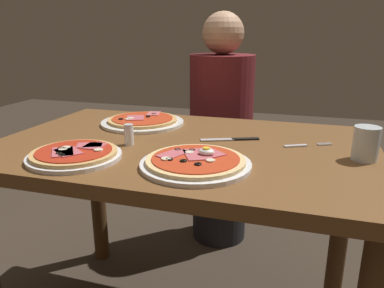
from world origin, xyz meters
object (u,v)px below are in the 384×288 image
(salt_shaker, at_px, (129,135))
(water_glass_near, at_px, (366,146))
(dining_table, at_px, (183,177))
(fork, at_px, (304,145))
(knife, at_px, (234,139))
(pizza_across_right, at_px, (74,154))
(pizza_foreground, at_px, (196,162))
(diner_person, at_px, (221,138))
(pizza_across_left, at_px, (143,121))

(salt_shaker, bearing_deg, water_glass_near, 4.95)
(water_glass_near, bearing_deg, dining_table, 178.76)
(fork, distance_m, knife, 0.22)
(pizza_across_right, xyz_separation_m, knife, (0.40, 0.32, -0.01))
(pizza_foreground, relative_size, diner_person, 0.25)
(dining_table, bearing_deg, pizza_foreground, -63.00)
(dining_table, xyz_separation_m, water_glass_near, (0.54, -0.01, 0.16))
(knife, distance_m, salt_shaker, 0.34)
(dining_table, xyz_separation_m, pizza_foreground, (0.10, -0.20, 0.13))
(pizza_across_left, height_order, water_glass_near, water_glass_near)
(pizza_across_left, xyz_separation_m, salt_shaker, (0.07, -0.26, 0.02))
(pizza_across_right, xyz_separation_m, diner_person, (0.21, 0.94, -0.19))
(fork, distance_m, salt_shaker, 0.55)
(water_glass_near, height_order, salt_shaker, water_glass_near)
(pizza_across_left, distance_m, pizza_across_right, 0.43)
(water_glass_near, bearing_deg, knife, 166.92)
(dining_table, bearing_deg, knife, 27.05)
(knife, bearing_deg, pizza_across_left, 163.25)
(water_glass_near, height_order, knife, water_glass_near)
(fork, relative_size, salt_shaker, 2.19)
(pizza_across_right, relative_size, salt_shaker, 3.94)
(pizza_across_right, relative_size, water_glass_near, 2.75)
(knife, distance_m, diner_person, 0.68)
(dining_table, distance_m, pizza_across_left, 0.33)
(pizza_across_left, xyz_separation_m, water_glass_near, (0.77, -0.20, 0.03))
(dining_table, distance_m, pizza_across_right, 0.37)
(fork, bearing_deg, diner_person, 122.72)
(knife, relative_size, salt_shaker, 2.81)
(water_glass_near, bearing_deg, salt_shaker, -175.05)
(knife, height_order, salt_shaker, salt_shaker)
(fork, xyz_separation_m, salt_shaker, (-0.53, -0.15, 0.03))
(dining_table, distance_m, fork, 0.40)
(fork, bearing_deg, dining_table, -168.70)
(pizza_across_left, relative_size, salt_shaker, 4.75)
(water_glass_near, relative_size, fork, 0.65)
(pizza_across_left, height_order, salt_shaker, salt_shaker)
(dining_table, bearing_deg, salt_shaker, -155.33)
(diner_person, bearing_deg, pizza_across_left, 68.89)
(pizza_across_right, bearing_deg, diner_person, 77.25)
(fork, bearing_deg, pizza_across_right, -153.21)
(diner_person, bearing_deg, fork, 122.72)
(fork, xyz_separation_m, diner_person, (-0.41, 0.63, -0.18))
(pizza_across_left, height_order, knife, pizza_across_left)
(pizza_foreground, relative_size, pizza_across_right, 1.13)
(pizza_across_right, height_order, salt_shaker, salt_shaker)
(pizza_across_right, bearing_deg, dining_table, 44.23)
(water_glass_near, xyz_separation_m, knife, (-0.38, 0.09, -0.04))
(pizza_across_right, bearing_deg, salt_shaker, 62.03)
(pizza_foreground, height_order, fork, pizza_foreground)
(knife, bearing_deg, water_glass_near, -13.08)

